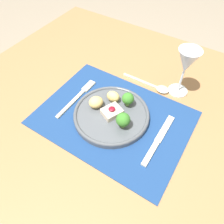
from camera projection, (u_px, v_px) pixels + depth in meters
ground_plane at (113, 193)px, 1.29m from camera, size 8.00×8.00×0.00m
dining_table at (113, 132)px, 0.80m from camera, size 1.23×1.14×0.73m
placemat at (113, 118)px, 0.73m from camera, size 0.49×0.36×0.00m
dinner_plate at (112, 112)px, 0.72m from camera, size 0.25×0.25×0.07m
fork at (79, 96)px, 0.79m from camera, size 0.02×0.21×0.01m
knife at (157, 143)px, 0.66m from camera, size 0.02×0.21×0.01m
spoon at (156, 87)px, 0.82m from camera, size 0.19×0.04×0.01m
wine_glass_near at (186, 63)px, 0.71m from camera, size 0.08×0.08×0.18m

